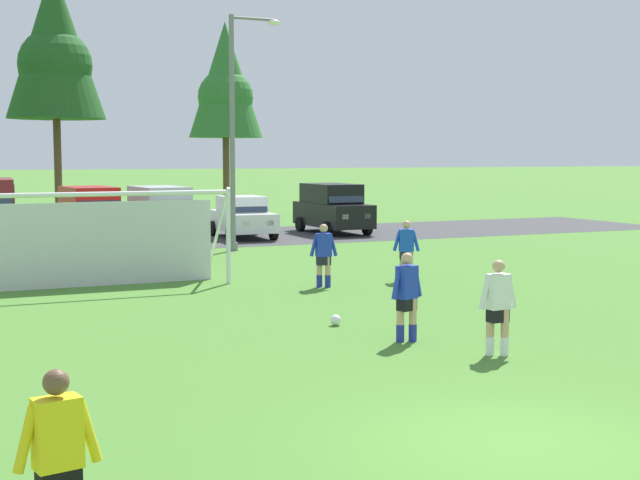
{
  "coord_description": "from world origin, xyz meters",
  "views": [
    {
      "loc": [
        -6.35,
        -8.42,
        3.39
      ],
      "look_at": [
        0.84,
        7.63,
        1.73
      ],
      "focal_mm": 50.14,
      "sensor_mm": 36.0,
      "label": 1
    }
  ],
  "objects_px": {
    "soccer_ball": "(336,320)",
    "parked_car_slot_center": "(161,213)",
    "player_striker_near": "(498,308)",
    "parked_car_slot_center_right": "(243,217)",
    "soccer_goal": "(82,238)",
    "parked_car_slot_center_left": "(90,213)",
    "player_winger_left": "(324,256)",
    "referee": "(58,465)",
    "player_midfield_center": "(406,251)",
    "street_lamp": "(237,130)",
    "player_defender_far": "(407,297)",
    "parked_car_slot_right": "(333,208)"
  },
  "relations": [
    {
      "from": "referee",
      "to": "player_midfield_center",
      "type": "bearing_deg",
      "value": 50.87
    },
    {
      "from": "soccer_goal",
      "to": "parked_car_slot_center_left",
      "type": "distance_m",
      "value": 12.95
    },
    {
      "from": "player_winger_left",
      "to": "parked_car_slot_center_right",
      "type": "height_order",
      "value": "parked_car_slot_center_right"
    },
    {
      "from": "parked_car_slot_center_right",
      "to": "soccer_goal",
      "type": "bearing_deg",
      "value": -125.72
    },
    {
      "from": "soccer_ball",
      "to": "player_winger_left",
      "type": "distance_m",
      "value": 5.28
    },
    {
      "from": "player_midfield_center",
      "to": "street_lamp",
      "type": "bearing_deg",
      "value": 100.29
    },
    {
      "from": "referee",
      "to": "soccer_goal",
      "type": "bearing_deg",
      "value": 80.02
    },
    {
      "from": "parked_car_slot_center",
      "to": "player_midfield_center",
      "type": "bearing_deg",
      "value": -77.05
    },
    {
      "from": "soccer_ball",
      "to": "parked_car_slot_center",
      "type": "bearing_deg",
      "value": 86.27
    },
    {
      "from": "player_striker_near",
      "to": "player_defender_far",
      "type": "distance_m",
      "value": 1.83
    },
    {
      "from": "player_midfield_center",
      "to": "parked_car_slot_right",
      "type": "xyz_separation_m",
      "value": [
        4.48,
        14.4,
        0.29
      ]
    },
    {
      "from": "player_defender_far",
      "to": "street_lamp",
      "type": "bearing_deg",
      "value": 81.95
    },
    {
      "from": "soccer_ball",
      "to": "parked_car_slot_right",
      "type": "height_order",
      "value": "parked_car_slot_right"
    },
    {
      "from": "player_striker_near",
      "to": "parked_car_slot_center_right",
      "type": "distance_m",
      "value": 22.73
    },
    {
      "from": "soccer_ball",
      "to": "parked_car_slot_center",
      "type": "height_order",
      "value": "parked_car_slot_center"
    },
    {
      "from": "soccer_ball",
      "to": "parked_car_slot_center",
      "type": "relative_size",
      "value": 0.05
    },
    {
      "from": "player_winger_left",
      "to": "parked_car_slot_center",
      "type": "relative_size",
      "value": 0.35
    },
    {
      "from": "referee",
      "to": "parked_car_slot_center_right",
      "type": "distance_m",
      "value": 29.61
    },
    {
      "from": "player_striker_near",
      "to": "parked_car_slot_center_right",
      "type": "bearing_deg",
      "value": 81.75
    },
    {
      "from": "street_lamp",
      "to": "parked_car_slot_center",
      "type": "bearing_deg",
      "value": 107.82
    },
    {
      "from": "parked_car_slot_center",
      "to": "street_lamp",
      "type": "bearing_deg",
      "value": -72.18
    },
    {
      "from": "player_midfield_center",
      "to": "player_defender_far",
      "type": "height_order",
      "value": "same"
    },
    {
      "from": "player_winger_left",
      "to": "parked_car_slot_center",
      "type": "distance_m",
      "value": 14.33
    },
    {
      "from": "parked_car_slot_right",
      "to": "referee",
      "type": "bearing_deg",
      "value": -119.02
    },
    {
      "from": "player_winger_left",
      "to": "street_lamp",
      "type": "height_order",
      "value": "street_lamp"
    },
    {
      "from": "player_defender_far",
      "to": "player_winger_left",
      "type": "xyz_separation_m",
      "value": [
        1.41,
        6.79,
        0.0
      ]
    },
    {
      "from": "soccer_goal",
      "to": "parked_car_slot_center_left",
      "type": "relative_size",
      "value": 1.57
    },
    {
      "from": "player_midfield_center",
      "to": "player_winger_left",
      "type": "relative_size",
      "value": 1.0
    },
    {
      "from": "soccer_goal",
      "to": "parked_car_slot_right",
      "type": "relative_size",
      "value": 1.61
    },
    {
      "from": "referee",
      "to": "player_winger_left",
      "type": "bearing_deg",
      "value": 57.61
    },
    {
      "from": "referee",
      "to": "street_lamp",
      "type": "bearing_deg",
      "value": 67.68
    },
    {
      "from": "soccer_goal",
      "to": "referee",
      "type": "relative_size",
      "value": 4.54
    },
    {
      "from": "referee",
      "to": "parked_car_slot_center",
      "type": "distance_m",
      "value": 28.73
    },
    {
      "from": "player_winger_left",
      "to": "street_lamp",
      "type": "bearing_deg",
      "value": 84.64
    },
    {
      "from": "referee",
      "to": "player_defender_far",
      "type": "bearing_deg",
      "value": 42.89
    },
    {
      "from": "soccer_ball",
      "to": "referee",
      "type": "xyz_separation_m",
      "value": [
        -6.53,
        -8.48,
        0.71
      ]
    },
    {
      "from": "player_striker_near",
      "to": "parked_car_slot_center_left",
      "type": "relative_size",
      "value": 0.35
    },
    {
      "from": "parked_car_slot_center_left",
      "to": "parked_car_slot_center",
      "type": "bearing_deg",
      "value": -17.36
    },
    {
      "from": "parked_car_slot_center_left",
      "to": "parked_car_slot_center_right",
      "type": "height_order",
      "value": "parked_car_slot_center_left"
    },
    {
      "from": "player_midfield_center",
      "to": "player_defender_far",
      "type": "relative_size",
      "value": 1.0
    },
    {
      "from": "player_striker_near",
      "to": "player_midfield_center",
      "type": "height_order",
      "value": "same"
    },
    {
      "from": "player_striker_near",
      "to": "player_defender_far",
      "type": "height_order",
      "value": "same"
    },
    {
      "from": "player_winger_left",
      "to": "parked_car_slot_center",
      "type": "bearing_deg",
      "value": 92.73
    },
    {
      "from": "soccer_ball",
      "to": "player_winger_left",
      "type": "bearing_deg",
      "value": 68.33
    },
    {
      "from": "parked_car_slot_center_left",
      "to": "parked_car_slot_center",
      "type": "distance_m",
      "value": 2.76
    },
    {
      "from": "player_striker_near",
      "to": "street_lamp",
      "type": "relative_size",
      "value": 0.2
    },
    {
      "from": "parked_car_slot_center",
      "to": "player_winger_left",
      "type": "bearing_deg",
      "value": -87.27
    },
    {
      "from": "player_midfield_center",
      "to": "street_lamp",
      "type": "relative_size",
      "value": 0.2
    },
    {
      "from": "player_striker_near",
      "to": "street_lamp",
      "type": "bearing_deg",
      "value": 85.37
    },
    {
      "from": "referee",
      "to": "player_winger_left",
      "type": "xyz_separation_m",
      "value": [
        8.47,
        13.35,
        0.0
      ]
    }
  ]
}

